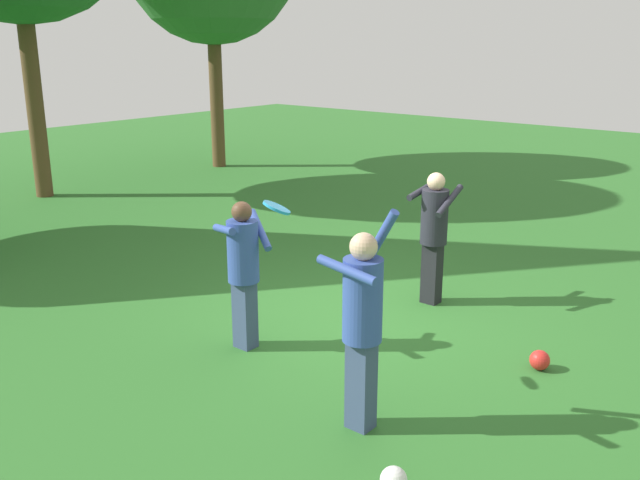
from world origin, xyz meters
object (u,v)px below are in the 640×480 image
at_px(person_thrower, 362,314).
at_px(person_catcher, 243,263).
at_px(person_bystander, 434,227).
at_px(ball_red, 540,360).
at_px(ball_white, 394,480).
at_px(frisbee, 277,208).

relative_size(person_thrower, person_catcher, 1.19).
height_order(person_thrower, person_bystander, person_thrower).
xyz_separation_m(ball_red, ball_white, (-2.66, 0.03, 0.00)).
xyz_separation_m(person_catcher, frisbee, (-0.43, -0.91, 0.83)).
xyz_separation_m(person_bystander, ball_red, (-0.94, -1.86, -0.91)).
xyz_separation_m(person_thrower, person_bystander, (3.01, 1.09, -0.06)).
bearing_deg(frisbee, person_thrower, -95.61).
bearing_deg(person_bystander, person_thrower, 19.41).
relative_size(ball_red, ball_white, 1.00).
bearing_deg(ball_red, ball_white, 179.34).
xyz_separation_m(person_bystander, ball_white, (-3.59, -1.83, -0.91)).
bearing_deg(frisbee, ball_white, -110.89).
distance_m(person_bystander, frisbee, 3.01).
relative_size(person_thrower, frisbee, 5.30).
bearing_deg(person_bystander, person_catcher, -20.07).
xyz_separation_m(person_bystander, frisbee, (-2.90, -0.02, 0.80)).
distance_m(person_catcher, ball_white, 3.06).
distance_m(frisbee, ball_white, 2.58).
height_order(ball_red, ball_white, same).
height_order(person_catcher, ball_white, person_catcher).
relative_size(person_bystander, frisbee, 4.59).
bearing_deg(person_thrower, person_catcher, -9.46).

